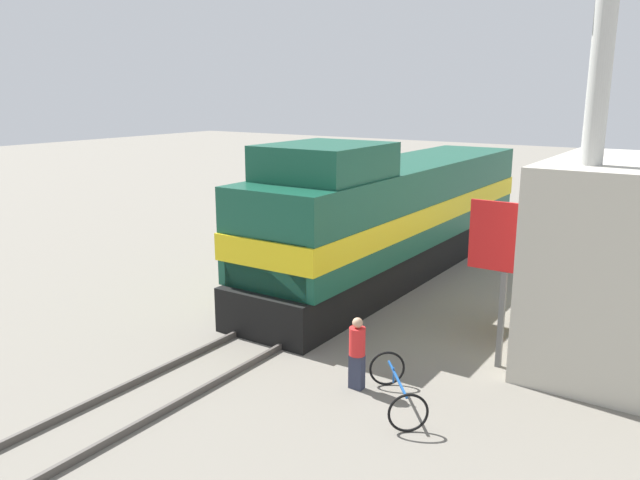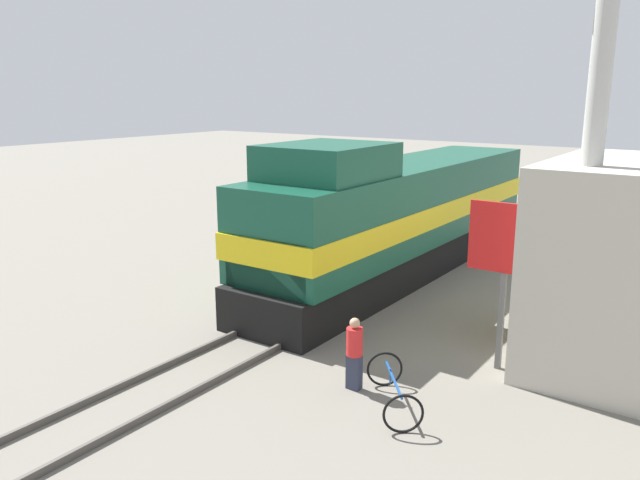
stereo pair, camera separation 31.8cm
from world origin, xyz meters
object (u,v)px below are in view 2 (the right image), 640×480
vendor_umbrella (529,252)px  billboard_sign (506,250)px  person_bystander (354,351)px  utility_pole (591,164)px  locomotive (398,215)px  bicycle (393,389)px

vendor_umbrella → billboard_sign: billboard_sign is taller
person_bystander → vendor_umbrella: bearing=68.3°
billboard_sign → utility_pole: bearing=17.9°
locomotive → billboard_sign: locomotive is taller
billboard_sign → person_bystander: (-2.12, -2.69, -1.90)m
vendor_umbrella → billboard_sign: bearing=-86.3°
locomotive → billboard_sign: (5.39, -5.27, 0.71)m
utility_pole → billboard_sign: size_ratio=2.44×
person_bystander → bicycle: bearing=-13.6°
locomotive → vendor_umbrella: locomotive is taller
vendor_umbrella → bicycle: bearing=-100.0°
utility_pole → vendor_umbrella: 3.44m
utility_pole → vendor_umbrella: size_ratio=3.80×
person_bystander → bicycle: size_ratio=0.79×
utility_pole → billboard_sign: 2.44m
bicycle → billboard_sign: bearing=-149.3°
locomotive → vendor_umbrella: 6.03m
person_bystander → bicycle: person_bystander is taller
billboard_sign → person_bystander: billboard_sign is taller
locomotive → person_bystander: size_ratio=9.83×
vendor_umbrella → billboard_sign: size_ratio=0.64×
person_bystander → locomotive: bearing=112.3°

